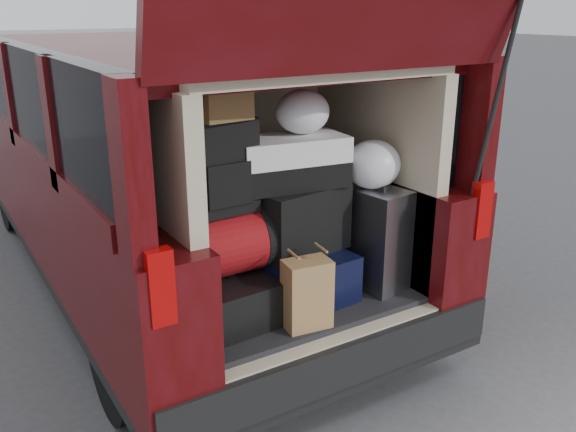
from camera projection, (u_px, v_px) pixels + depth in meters
name	position (u px, v px, depth m)	size (l,w,h in m)	color
ground	(303.00, 399.00, 3.28)	(80.00, 80.00, 0.00)	#3A3A3C
minivan	(165.00, 164.00, 4.47)	(1.90, 5.35, 2.77)	black
load_floor	(277.00, 332.00, 3.41)	(1.24, 1.05, 0.55)	black
black_hardshell	(225.00, 294.00, 3.00)	(0.40, 0.56, 0.22)	black
navy_hardshell	(293.00, 272.00, 3.21)	(0.47, 0.57, 0.25)	black
silver_roller	(373.00, 237.00, 3.28)	(0.23, 0.37, 0.55)	white
kraft_bag	(307.00, 294.00, 2.87)	(0.22, 0.14, 0.34)	#A47D4A
red_duffel	(225.00, 244.00, 2.91)	(0.47, 0.31, 0.31)	maroon
black_soft_case	(299.00, 219.00, 3.12)	(0.48, 0.29, 0.35)	black
backpack	(221.00, 166.00, 2.82)	(0.31, 0.19, 0.45)	black
twotone_duffel	(290.00, 162.00, 3.02)	(0.56, 0.29, 0.25)	white
grocery_sack_lower	(220.00, 95.00, 2.68)	(0.23, 0.19, 0.21)	brown
plastic_bag_center	(302.00, 112.00, 3.02)	(0.28, 0.26, 0.22)	white
plastic_bag_right	(373.00, 164.00, 3.16)	(0.29, 0.27, 0.26)	white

